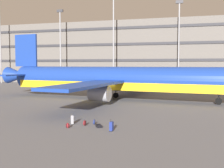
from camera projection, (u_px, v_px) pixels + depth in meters
name	position (u px, v px, depth m)	size (l,w,h in m)	color
ground_plane	(108.00, 100.00, 42.47)	(600.00, 600.00, 0.00)	#5B5B60
terminal_structure	(149.00, 53.00, 83.03)	(138.91, 17.77, 17.98)	#605B56
airliner	(119.00, 80.00, 43.16)	(44.29, 35.97, 10.97)	navy
light_mast_far_left	(0.00, 33.00, 81.22)	(1.80, 0.50, 26.17)	gray
light_mast_left	(60.00, 41.00, 75.97)	(1.80, 0.50, 20.71)	gray
light_mast_center_left	(114.00, 35.00, 71.63)	(1.80, 0.50, 23.19)	gray
light_mast_center_right	(179.00, 37.00, 67.09)	(1.80, 0.50, 21.15)	gray
suitcase_laid_flat	(72.00, 119.00, 25.39)	(0.38, 0.45, 0.98)	gray
suitcase_teal	(99.00, 126.00, 24.21)	(0.77, 0.86, 0.23)	black
suitcase_silver	(111.00, 126.00, 22.75)	(0.28, 0.42, 0.97)	navy
backpack_black	(94.00, 122.00, 25.28)	(0.28, 0.39, 0.53)	navy
backpack_large	(68.00, 126.00, 23.89)	(0.39, 0.29, 0.50)	maroon
backpack_small	(85.00, 123.00, 24.82)	(0.30, 0.39, 0.55)	maroon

